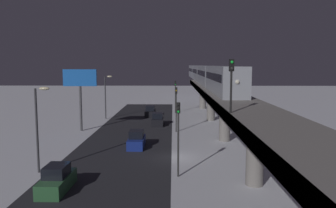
{
  "coord_description": "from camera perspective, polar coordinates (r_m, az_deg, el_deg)",
  "views": [
    {
      "loc": [
        0.03,
        33.88,
        9.54
      ],
      "look_at": [
        0.88,
        -22.22,
        2.99
      ],
      "focal_mm": 35.99,
      "sensor_mm": 36.0,
      "label": 1
    }
  ],
  "objects": [
    {
      "name": "sedan_blue",
      "position": [
        39.56,
        -5.36,
        -6.14
      ],
      "size": [
        1.8,
        4.36,
        1.97
      ],
      "rotation": [
        0.0,
        0.0,
        3.14
      ],
      "color": "navy",
      "rests_on": "ground_plane"
    },
    {
      "name": "traffic_light_mid",
      "position": [
        47.51,
        1.4,
        0.2
      ],
      "size": [
        0.32,
        0.44,
        6.4
      ],
      "color": "#2D2D2D",
      "rests_on": "ground_plane"
    },
    {
      "name": "traffic_light_near",
      "position": [
        28.45,
        1.75,
        -4.16
      ],
      "size": [
        0.32,
        0.44,
        6.4
      ],
      "color": "#2D2D2D",
      "rests_on": "ground_plane"
    },
    {
      "name": "sedan_green",
      "position": [
        27.61,
        -18.31,
        -12.14
      ],
      "size": [
        1.8,
        4.52,
        1.97
      ],
      "color": "#2D6038",
      "rests_on": "ground_plane"
    },
    {
      "name": "sedan_black_2",
      "position": [
        53.55,
        -1.77,
        -2.74
      ],
      "size": [
        1.8,
        4.22,
        1.97
      ],
      "rotation": [
        0.0,
        0.0,
        3.14
      ],
      "color": "black",
      "rests_on": "ground_plane"
    },
    {
      "name": "commercial_billboard",
      "position": [
        49.84,
        -14.68,
        3.33
      ],
      "size": [
        4.8,
        0.36,
        8.9
      ],
      "color": "#4C4C51",
      "rests_on": "ground_plane"
    },
    {
      "name": "elevated_railway",
      "position": [
        34.76,
        11.47,
        -0.71
      ],
      "size": [
        5.0,
        94.26,
        5.96
      ],
      "color": "gray",
      "rests_on": "ground_plane"
    },
    {
      "name": "subway_train",
      "position": [
        71.32,
        6.12,
        5.17
      ],
      "size": [
        2.94,
        74.07,
        3.4
      ],
      "color": "#999EA8",
      "rests_on": "elevated_railway"
    },
    {
      "name": "street_lamp_far",
      "position": [
        60.22,
        -10.37,
        2.05
      ],
      "size": [
        1.35,
        0.44,
        7.65
      ],
      "color": "#38383D",
      "rests_on": "ground_plane"
    },
    {
      "name": "sedan_black",
      "position": [
        62.95,
        -3.02,
        -1.33
      ],
      "size": [
        1.8,
        4.64,
        1.97
      ],
      "rotation": [
        0.0,
        0.0,
        3.14
      ],
      "color": "black",
      "rests_on": "ground_plane"
    },
    {
      "name": "ground_plane",
      "position": [
        35.2,
        0.89,
        -9.06
      ],
      "size": [
        240.0,
        240.0,
        0.0
      ],
      "primitive_type": "plane",
      "color": "white"
    },
    {
      "name": "traffic_light_far",
      "position": [
        66.68,
        1.25,
        2.06
      ],
      "size": [
        0.32,
        0.44,
        6.4
      ],
      "color": "#2D2D2D",
      "rests_on": "ground_plane"
    },
    {
      "name": "street_lamp_near",
      "position": [
        31.53,
        -21.0,
        -2.41
      ],
      "size": [
        1.35,
        0.44,
        7.65
      ],
      "color": "#38383D",
      "rests_on": "ground_plane"
    },
    {
      "name": "avenue_asphalt",
      "position": [
        35.65,
        -8.39,
        -8.93
      ],
      "size": [
        11.0,
        94.26,
        0.01
      ],
      "primitive_type": "cube",
      "color": "#28282D",
      "rests_on": "ground_plane"
    },
    {
      "name": "rail_signal",
      "position": [
        25.43,
        10.69,
        4.61
      ],
      "size": [
        0.36,
        0.41,
        4.0
      ],
      "color": "black",
      "rests_on": "elevated_railway"
    }
  ]
}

